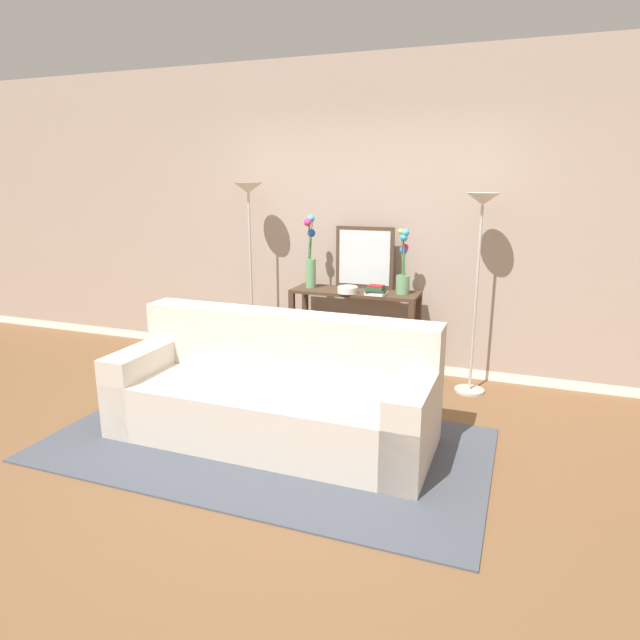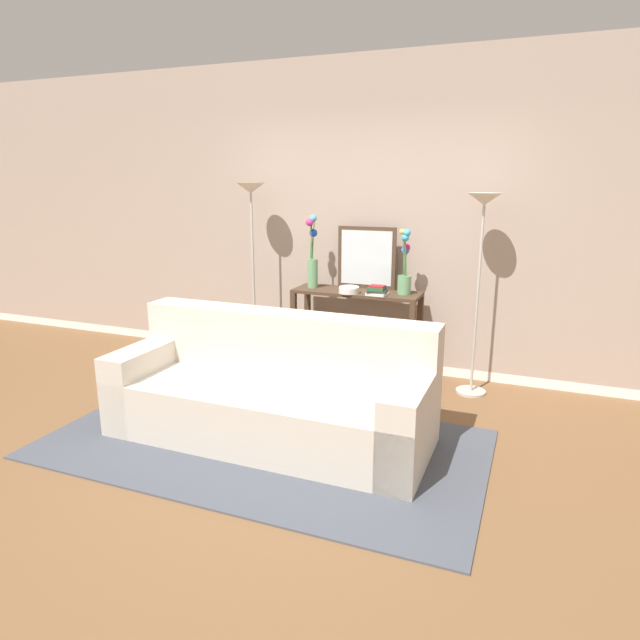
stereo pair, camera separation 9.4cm
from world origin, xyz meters
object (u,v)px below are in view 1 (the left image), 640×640
floor_lamp_right (480,238)px  book_row_under_console (328,366)px  wall_mirror (365,258)px  floor_lamp_left (249,224)px  fruit_bowl (348,290)px  vase_short_flowers (403,269)px  console_table (355,318)px  book_stack (376,291)px  vase_tall_flowers (310,257)px  couch (274,396)px

floor_lamp_right → book_row_under_console: (-1.35, 0.06, -1.30)m
floor_lamp_right → wall_mirror: size_ratio=2.98×
floor_lamp_left → fruit_bowl: 1.16m
floor_lamp_left → wall_mirror: floor_lamp_left is taller
vase_short_flowers → console_table: bearing=-177.4°
fruit_bowl → vase_short_flowers: bearing=16.8°
console_table → book_stack: (0.23, -0.12, 0.30)m
fruit_bowl → wall_mirror: bearing=75.7°
wall_mirror → book_stack: bearing=-55.8°
wall_mirror → vase_tall_flowers: vase_tall_flowers is taller
console_table → vase_tall_flowers: 0.71m
vase_short_flowers → book_row_under_console: vase_short_flowers is taller
couch → vase_short_flowers: (0.60, 1.48, 0.74)m
book_stack → couch: bearing=-106.3°
wall_mirror → vase_tall_flowers: bearing=-161.9°
wall_mirror → vase_short_flowers: (0.40, -0.14, -0.06)m
fruit_bowl → book_stack: bearing=0.5°
floor_lamp_right → book_row_under_console: bearing=177.6°
floor_lamp_right → vase_short_flowers: 0.72m
console_table → wall_mirror: size_ratio=2.05×
floor_lamp_left → vase_tall_flowers: bearing=5.5°
couch → fruit_bowl: bearing=84.6°
floor_lamp_left → wall_mirror: 1.15m
floor_lamp_left → couch: bearing=-57.6°
console_table → vase_tall_flowers: vase_tall_flowers is taller
console_table → wall_mirror: wall_mirror is taller
floor_lamp_left → wall_mirror: (1.09, 0.22, -0.30)m
vase_short_flowers → wall_mirror: bearing=160.6°
couch → fruit_bowl: fruit_bowl is taller
fruit_bowl → book_stack: 0.26m
floor_lamp_right → book_stack: (-0.86, -0.07, -0.49)m
console_table → floor_lamp_right: bearing=-2.9°
console_table → wall_mirror: 0.57m
couch → console_table: bearing=83.8°
floor_lamp_left → book_stack: bearing=-2.9°
floor_lamp_left → fruit_bowl: size_ratio=9.68×
console_table → floor_lamp_left: size_ratio=0.66×
console_table → vase_short_flowers: bearing=2.6°
console_table → couch: bearing=-96.2°
console_table → vase_tall_flowers: size_ratio=1.74×
couch → fruit_bowl: (0.13, 1.33, 0.54)m
fruit_bowl → book_stack: book_stack is taller
vase_tall_flowers → console_table: bearing=-0.4°
floor_lamp_left → floor_lamp_right: (2.14, -0.00, -0.06)m
console_table → floor_lamp_right: (1.09, -0.06, 0.79)m
floor_lamp_left → floor_lamp_right: bearing=-0.0°
couch → vase_short_flowers: size_ratio=3.93×
floor_lamp_right → vase_short_flowers: bearing=173.4°
fruit_bowl → book_stack: (0.26, 0.00, 0.01)m
couch → book_stack: 1.50m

